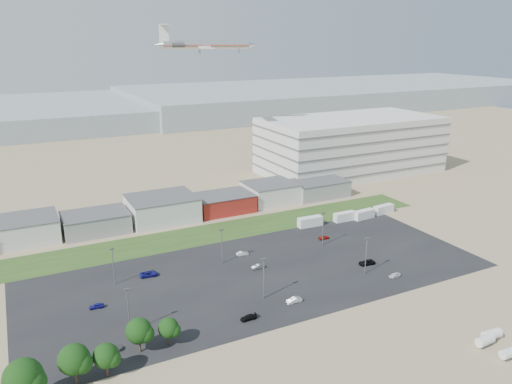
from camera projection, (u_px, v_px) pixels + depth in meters
ground at (281, 314)px, 111.52m from camera, size 700.00×700.00×0.00m
parking_lot at (260, 273)px, 130.73m from camera, size 120.00×50.00×0.01m
grass_strip at (199, 235)px, 155.87m from camera, size 160.00×16.00×0.02m
hills_backdrop at (129, 110)px, 396.13m from camera, size 700.00×200.00×9.00m
building_row at (130, 213)px, 163.58m from camera, size 170.00×20.00×8.00m
parking_garage at (350, 145)px, 227.67m from camera, size 80.00×40.00×25.00m
storage_tank_nw at (485, 341)px, 99.58m from camera, size 3.97×2.09×2.34m
storage_tank_ne at (492, 334)px, 101.64m from camera, size 4.14×2.30×2.40m
storage_tank_sw at (509, 353)px, 95.71m from camera, size 3.87×2.09×2.26m
box_trailer_a at (310, 222)px, 163.19m from camera, size 8.43×2.89×3.13m
box_trailer_b at (345, 217)px, 168.15m from camera, size 7.84×2.52×2.93m
box_trailer_c at (364, 214)px, 170.21m from camera, size 8.09×3.20×2.96m
box_trailer_d at (384, 209)px, 175.25m from camera, size 8.06×3.16×2.95m
tree_far_left at (24, 382)px, 81.48m from camera, size 6.96×6.96×10.43m
tree_left at (74, 362)px, 87.50m from camera, size 6.00×6.00×9.00m
tree_mid at (106, 358)px, 89.90m from camera, size 4.96×4.96×7.44m
tree_right at (139, 333)px, 96.75m from camera, size 5.49×5.49×8.24m
tree_near at (169, 330)px, 99.29m from camera, size 4.45×4.45×6.67m
lightpole_front_l at (129, 311)px, 103.14m from camera, size 1.18×0.49×10.06m
lightpole_front_m at (264, 279)px, 116.67m from camera, size 1.21×0.50×10.28m
lightpole_front_r at (366, 256)px, 129.04m from camera, size 1.18×0.49×10.06m
lightpole_back_l at (114, 266)px, 123.63m from camera, size 1.14×0.47×9.68m
lightpole_back_m at (222, 246)px, 135.39m from camera, size 1.16×0.48×9.88m
lightpole_back_r at (323, 229)px, 147.17m from camera, size 1.21×0.50×10.26m
airliner at (207, 45)px, 194.88m from camera, size 46.37×37.03×12.04m
parked_car_0 at (367, 262)px, 135.57m from camera, size 4.80×2.57×1.28m
parked_car_2 at (395, 275)px, 128.43m from camera, size 3.35×1.44×1.13m
parked_car_3 at (249, 317)px, 109.01m from camera, size 3.79×1.56×1.10m
parked_car_5 at (97, 306)px, 113.68m from camera, size 3.42×1.62×1.13m
parked_car_7 at (258, 266)px, 133.22m from camera, size 3.80×1.42×1.24m
parked_car_8 at (324, 237)px, 152.80m from camera, size 3.53×1.44×1.20m
parked_car_9 at (149, 274)px, 128.89m from camera, size 4.96×2.69×1.32m
parked_car_10 at (113, 349)px, 97.79m from camera, size 4.19×2.15×1.16m
parked_car_11 at (242, 253)px, 141.44m from camera, size 3.56×1.49×1.14m
parked_car_13 at (294, 300)px, 116.11m from camera, size 3.80×1.33×1.25m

